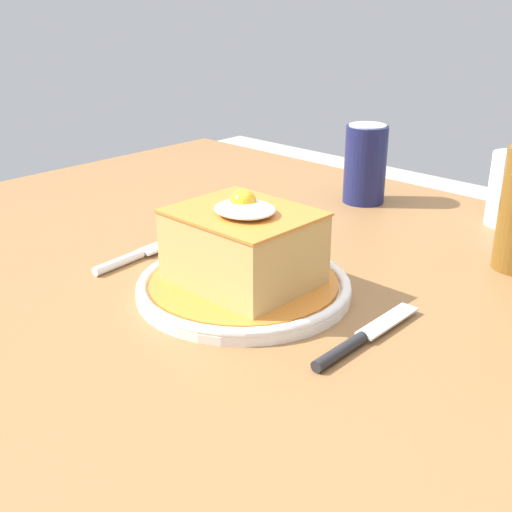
{
  "coord_description": "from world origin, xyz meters",
  "views": [
    {
      "loc": [
        0.53,
        -0.55,
        1.08
      ],
      "look_at": [
        0.06,
        -0.05,
        0.79
      ],
      "focal_mm": 46.45,
      "sensor_mm": 36.0,
      "label": 1
    }
  ],
  "objects_px": {
    "soda_can": "(365,164)",
    "main_plate": "(244,286)",
    "fork": "(131,257)",
    "drinking_glass": "(512,195)",
    "knife": "(355,342)"
  },
  "relations": [
    {
      "from": "fork",
      "to": "drinking_glass",
      "type": "relative_size",
      "value": 1.35
    },
    {
      "from": "soda_can",
      "to": "drinking_glass",
      "type": "distance_m",
      "value": 0.22
    },
    {
      "from": "soda_can",
      "to": "main_plate",
      "type": "bearing_deg",
      "value": -75.13
    },
    {
      "from": "knife",
      "to": "soda_can",
      "type": "bearing_deg",
      "value": 123.96
    },
    {
      "from": "main_plate",
      "to": "fork",
      "type": "height_order",
      "value": "main_plate"
    },
    {
      "from": "fork",
      "to": "knife",
      "type": "height_order",
      "value": "same"
    },
    {
      "from": "main_plate",
      "to": "drinking_glass",
      "type": "bearing_deg",
      "value": 74.86
    },
    {
      "from": "knife",
      "to": "soda_can",
      "type": "height_order",
      "value": "soda_can"
    },
    {
      "from": "fork",
      "to": "drinking_glass",
      "type": "distance_m",
      "value": 0.54
    },
    {
      "from": "main_plate",
      "to": "knife",
      "type": "relative_size",
      "value": 1.46
    },
    {
      "from": "main_plate",
      "to": "soda_can",
      "type": "bearing_deg",
      "value": 104.87
    },
    {
      "from": "main_plate",
      "to": "knife",
      "type": "distance_m",
      "value": 0.16
    },
    {
      "from": "soda_can",
      "to": "drinking_glass",
      "type": "relative_size",
      "value": 1.18
    },
    {
      "from": "fork",
      "to": "main_plate",
      "type": "bearing_deg",
      "value": 10.76
    },
    {
      "from": "knife",
      "to": "drinking_glass",
      "type": "height_order",
      "value": "drinking_glass"
    }
  ]
}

